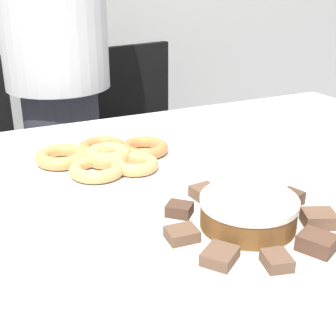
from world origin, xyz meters
TOP-DOWN VIEW (x-y plane):
  - table at (0.00, 0.00)m, footprint 1.79×1.06m
  - person_standing at (-0.03, 0.82)m, footprint 0.37×0.37m
  - office_chair_right at (0.35, 0.89)m, footprint 0.52×0.52m
  - plate_cake at (0.06, -0.25)m, footprint 0.34×0.34m
  - plate_donuts at (-0.07, 0.14)m, footprint 0.39×0.39m
  - frosted_cake at (0.06, -0.25)m, footprint 0.17×0.17m
  - lamington_0 at (0.13, -0.14)m, footprint 0.07×0.07m
  - lamington_1 at (0.05, -0.12)m, footprint 0.05×0.06m
  - lamington_2 at (-0.03, -0.16)m, footprint 0.06×0.06m
  - lamington_3 at (-0.07, -0.24)m, footprint 0.05×0.05m
  - lamington_4 at (-0.04, -0.32)m, footprint 0.07×0.07m
  - lamington_5 at (0.03, -0.37)m, footprint 0.05×0.06m
  - lamington_6 at (0.12, -0.36)m, footprint 0.07×0.07m
  - lamington_7 at (0.18, -0.30)m, footprint 0.07×0.07m
  - lamington_8 at (0.18, -0.21)m, footprint 0.06×0.05m
  - donut_0 at (-0.07, 0.14)m, footprint 0.11×0.11m
  - donut_1 at (-0.07, 0.21)m, footprint 0.12×0.12m
  - donut_2 at (-0.17, 0.19)m, footprint 0.13×0.13m
  - donut_3 at (-0.12, 0.09)m, footprint 0.12×0.12m
  - donut_4 at (-0.03, 0.08)m, footprint 0.11×0.11m
  - donut_5 at (0.03, 0.17)m, footprint 0.12×0.12m

SIDE VIEW (x-z plane):
  - office_chair_right at x=0.35m, z-range -0.02..0.88m
  - table at x=0.00m, z-range 0.30..1.06m
  - plate_cake at x=0.06m, z-range 0.76..0.77m
  - plate_donuts at x=-0.07m, z-range 0.76..0.77m
  - lamington_4 at x=-0.04m, z-range 0.77..0.79m
  - lamington_3 at x=-0.07m, z-range 0.77..0.79m
  - lamington_5 at x=0.03m, z-range 0.77..0.79m
  - lamington_2 at x=-0.03m, z-range 0.77..0.79m
  - lamington_1 at x=0.05m, z-range 0.77..0.79m
  - lamington_0 at x=0.13m, z-range 0.77..0.79m
  - lamington_7 at x=0.18m, z-range 0.77..0.79m
  - lamington_8 at x=0.18m, z-range 0.77..0.79m
  - lamington_6 at x=0.12m, z-range 0.77..0.79m
  - donut_5 at x=0.03m, z-range 0.77..0.79m
  - donut_3 at x=-0.12m, z-range 0.77..0.80m
  - donut_4 at x=-0.03m, z-range 0.77..0.80m
  - donut_2 at x=-0.17m, z-range 0.77..0.80m
  - donut_1 at x=-0.07m, z-range 0.77..0.80m
  - donut_0 at x=-0.07m, z-range 0.77..0.80m
  - frosted_cake at x=0.06m, z-range 0.77..0.82m
  - person_standing at x=-0.03m, z-range 0.04..1.67m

